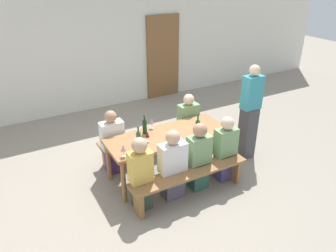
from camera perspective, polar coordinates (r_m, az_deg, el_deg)
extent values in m
plane|color=gray|center=(5.52, 0.00, -8.39)|extent=(24.00, 24.00, 0.00)
cube|color=silver|center=(7.86, -12.56, 14.43)|extent=(14.00, 0.20, 3.20)
cube|color=brown|center=(8.48, -0.87, 12.07)|extent=(0.90, 0.06, 2.10)
cube|color=olive|center=(5.14, 0.00, -1.75)|extent=(1.99, 0.77, 0.05)
cylinder|color=olive|center=(4.77, -7.85, -9.84)|extent=(0.07, 0.07, 0.70)
cylinder|color=olive|center=(5.55, 9.95, -4.36)|extent=(0.07, 0.07, 0.70)
cylinder|color=olive|center=(5.28, -10.49, -6.11)|extent=(0.07, 0.07, 0.70)
cylinder|color=olive|center=(5.99, 6.15, -1.62)|extent=(0.07, 0.07, 0.70)
cube|color=olive|center=(4.80, 4.00, -8.24)|extent=(1.89, 0.30, 0.04)
cube|color=olive|center=(4.61, -5.20, -13.41)|extent=(0.06, 0.24, 0.41)
cube|color=olive|center=(5.36, 11.62, -7.59)|extent=(0.06, 0.24, 0.41)
cube|color=olive|center=(5.82, -3.26, -1.52)|extent=(1.89, 0.30, 0.04)
cube|color=olive|center=(5.67, -10.92, -5.44)|extent=(0.06, 0.24, 0.41)
cube|color=olive|center=(6.29, 3.71, -1.59)|extent=(0.06, 0.24, 0.41)
cylinder|color=#234C2D|center=(4.83, -5.23, -2.15)|extent=(0.07, 0.07, 0.20)
cylinder|color=#234C2D|center=(4.77, -5.29, -0.69)|extent=(0.02, 0.02, 0.08)
cylinder|color=black|center=(4.75, -5.32, -0.21)|extent=(0.03, 0.03, 0.01)
cylinder|color=#194723|center=(5.13, 5.25, -0.22)|extent=(0.07, 0.07, 0.23)
cylinder|color=#194723|center=(5.06, 5.32, 1.38)|extent=(0.02, 0.02, 0.09)
cylinder|color=black|center=(5.04, 5.34, 1.90)|extent=(0.03, 0.03, 0.01)
cylinder|color=#143319|center=(5.12, -4.14, -0.15)|extent=(0.07, 0.07, 0.23)
cylinder|color=#143319|center=(5.06, -4.20, 1.39)|extent=(0.02, 0.02, 0.07)
cylinder|color=black|center=(5.04, -4.21, 1.82)|extent=(0.03, 0.03, 0.01)
cylinder|color=silver|center=(4.94, -3.64, -2.73)|extent=(0.06, 0.06, 0.01)
cylinder|color=silver|center=(4.92, -3.65, -2.33)|extent=(0.01, 0.01, 0.07)
cone|color=maroon|center=(4.88, -3.68, -1.46)|extent=(0.07, 0.07, 0.10)
cylinder|color=silver|center=(5.33, -2.90, -0.38)|extent=(0.06, 0.06, 0.01)
cylinder|color=silver|center=(5.31, -2.91, 0.04)|extent=(0.01, 0.01, 0.08)
cone|color=#D18C93|center=(5.27, -2.93, 0.89)|extent=(0.07, 0.07, 0.09)
cylinder|color=silver|center=(4.60, -7.81, -5.33)|extent=(0.06, 0.06, 0.01)
cylinder|color=silver|center=(4.57, -7.84, -4.82)|extent=(0.01, 0.01, 0.09)
cone|color=#D18C93|center=(4.53, -7.91, -3.84)|extent=(0.08, 0.08, 0.09)
cube|color=#354937|center=(4.74, -4.68, -11.79)|extent=(0.24, 0.24, 0.45)
cube|color=gold|center=(4.48, -4.89, -7.21)|extent=(0.32, 0.20, 0.46)
sphere|color=tan|center=(4.30, -5.07, -3.43)|extent=(0.22, 0.22, 0.22)
cube|color=#514A5D|center=(4.93, 0.80, -10.05)|extent=(0.31, 0.24, 0.45)
cube|color=silver|center=(4.67, 0.83, -5.60)|extent=(0.41, 0.20, 0.45)
sphere|color=tan|center=(4.50, 0.86, -2.01)|extent=(0.21, 0.21, 0.21)
cube|color=#2A5546|center=(5.13, 5.30, -8.54)|extent=(0.27, 0.24, 0.45)
cube|color=#729966|center=(4.88, 5.51, -4.21)|extent=(0.36, 0.20, 0.45)
sphere|color=#A87A5B|center=(4.72, 5.69, -0.74)|extent=(0.21, 0.21, 0.21)
cube|color=#453B6C|center=(5.39, 9.81, -6.96)|extent=(0.27, 0.24, 0.45)
cube|color=#729966|center=(5.15, 10.19, -2.78)|extent=(0.35, 0.20, 0.45)
sphere|color=beige|center=(5.01, 10.48, 0.49)|extent=(0.21, 0.21, 0.21)
cube|color=#4D2B66|center=(5.56, -9.49, -5.75)|extent=(0.28, 0.24, 0.45)
cube|color=silver|center=(5.34, -9.85, -1.58)|extent=(0.38, 0.20, 0.47)
sphere|color=#A87A5B|center=(5.19, -10.13, 1.65)|extent=(0.20, 0.20, 0.20)
cube|color=#472B43|center=(6.11, 3.47, -2.27)|extent=(0.28, 0.24, 0.45)
cube|color=#729966|center=(5.90, 3.60, 1.68)|extent=(0.37, 0.20, 0.48)
sphere|color=beige|center=(5.77, 3.69, 4.71)|extent=(0.20, 0.20, 0.20)
cube|color=#424044|center=(5.94, 13.82, -1.18)|extent=(0.25, 0.24, 0.95)
cube|color=teal|center=(5.64, 14.65, 5.75)|extent=(0.33, 0.20, 0.58)
sphere|color=beige|center=(5.52, 15.11, 9.48)|extent=(0.19, 0.19, 0.19)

